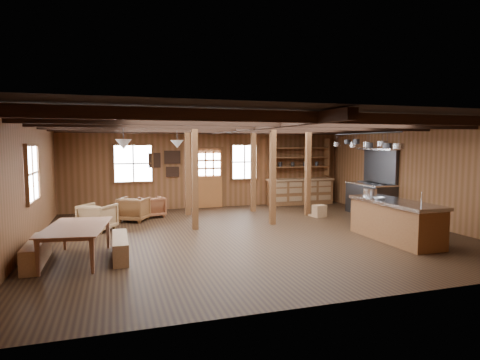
% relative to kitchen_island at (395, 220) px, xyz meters
% --- Properties ---
extents(room, '(10.04, 9.04, 2.84)m').
position_rel_kitchen_island_xyz_m(room, '(-3.02, 1.63, 0.92)').
color(room, black).
rests_on(room, ground).
extents(ceiling_joists, '(9.80, 8.82, 0.18)m').
position_rel_kitchen_island_xyz_m(ceiling_joists, '(-3.02, 1.80, 2.20)').
color(ceiling_joists, black).
rests_on(ceiling_joists, ceiling).
extents(timber_posts, '(3.95, 2.35, 2.80)m').
position_rel_kitchen_island_xyz_m(timber_posts, '(-2.50, 3.71, 0.92)').
color(timber_posts, '#4B2B15').
rests_on(timber_posts, floor).
extents(back_door, '(1.02, 0.08, 2.15)m').
position_rel_kitchen_island_xyz_m(back_door, '(-3.02, 6.08, 0.40)').
color(back_door, brown).
rests_on(back_door, floor).
extents(window_back_left, '(1.32, 0.06, 1.32)m').
position_rel_kitchen_island_xyz_m(window_back_left, '(-5.62, 6.09, 1.12)').
color(window_back_left, white).
rests_on(window_back_left, wall_back).
extents(window_back_right, '(1.02, 0.06, 1.32)m').
position_rel_kitchen_island_xyz_m(window_back_right, '(-1.72, 6.09, 1.12)').
color(window_back_right, white).
rests_on(window_back_right, wall_back).
extents(window_left, '(0.14, 1.24, 1.32)m').
position_rel_kitchen_island_xyz_m(window_left, '(-7.98, 2.13, 1.12)').
color(window_left, white).
rests_on(window_left, wall_back).
extents(notice_boards, '(1.08, 0.03, 0.90)m').
position_rel_kitchen_island_xyz_m(notice_boards, '(-4.51, 6.08, 1.16)').
color(notice_boards, silver).
rests_on(notice_boards, wall_back).
extents(back_counter, '(2.55, 0.60, 2.45)m').
position_rel_kitchen_island_xyz_m(back_counter, '(0.38, 5.83, 0.12)').
color(back_counter, brown).
rests_on(back_counter, floor).
extents(pendant_lamps, '(1.86, 2.36, 0.66)m').
position_rel_kitchen_island_xyz_m(pendant_lamps, '(-5.27, 2.63, 1.77)').
color(pendant_lamps, '#2D2D30').
rests_on(pendant_lamps, ceiling).
extents(pot_rack, '(0.40, 3.00, 0.44)m').
position_rel_kitchen_island_xyz_m(pot_rack, '(0.48, 1.78, 1.78)').
color(pot_rack, '#2D2D30').
rests_on(pot_rack, ceiling).
extents(kitchen_island, '(0.90, 2.51, 1.20)m').
position_rel_kitchen_island_xyz_m(kitchen_island, '(0.00, 0.00, 0.00)').
color(kitchen_island, brown).
rests_on(kitchen_island, floor).
extents(step_stool, '(0.46, 0.36, 0.37)m').
position_rel_kitchen_island_xyz_m(step_stool, '(-0.21, 3.21, -0.29)').
color(step_stool, olive).
rests_on(step_stool, floor).
extents(commercial_range, '(0.88, 1.71, 2.11)m').
position_rel_kitchen_island_xyz_m(commercial_range, '(1.63, 3.14, 0.19)').
color(commercial_range, '#2D2D30').
rests_on(commercial_range, floor).
extents(dining_table, '(1.33, 2.06, 0.68)m').
position_rel_kitchen_island_xyz_m(dining_table, '(-6.92, 0.46, -0.14)').
color(dining_table, brown).
rests_on(dining_table, floor).
extents(bench_wall, '(0.30, 1.61, 0.44)m').
position_rel_kitchen_island_xyz_m(bench_wall, '(-7.67, 0.46, -0.26)').
color(bench_wall, olive).
rests_on(bench_wall, floor).
extents(bench_aisle, '(0.29, 1.53, 0.42)m').
position_rel_kitchen_island_xyz_m(bench_aisle, '(-6.16, 0.46, -0.27)').
color(bench_aisle, olive).
rests_on(bench_aisle, floor).
extents(armchair_a, '(0.84, 0.85, 0.63)m').
position_rel_kitchen_island_xyz_m(armchair_a, '(-5.14, 4.78, -0.16)').
color(armchair_a, brown).
rests_on(armchair_a, floor).
extents(armchair_b, '(1.02, 1.03, 0.71)m').
position_rel_kitchen_island_xyz_m(armchair_b, '(-5.71, 4.25, -0.12)').
color(armchair_b, brown).
rests_on(armchair_b, floor).
extents(armchair_c, '(1.07, 1.08, 0.71)m').
position_rel_kitchen_island_xyz_m(armchair_c, '(-6.67, 3.19, -0.12)').
color(armchair_c, olive).
rests_on(armchair_c, floor).
extents(counter_pot, '(0.33, 0.33, 0.20)m').
position_rel_kitchen_island_xyz_m(counter_pot, '(-0.09, 0.86, 0.56)').
color(counter_pot, silver).
rests_on(counter_pot, kitchen_island).
extents(bowl, '(0.34, 0.34, 0.07)m').
position_rel_kitchen_island_xyz_m(bowl, '(-0.29, 0.23, 0.50)').
color(bowl, silver).
rests_on(bowl, kitchen_island).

